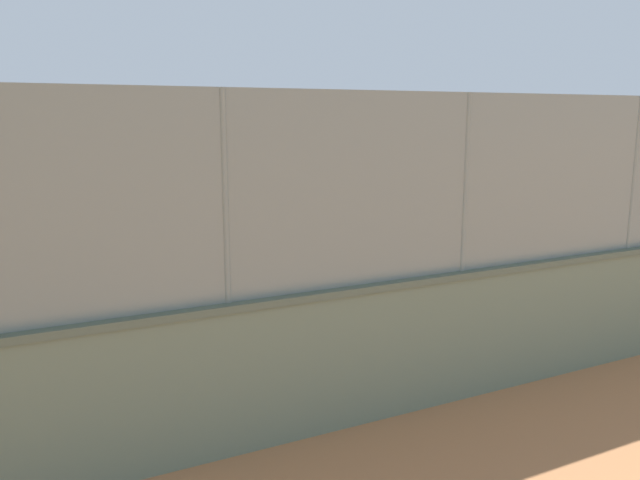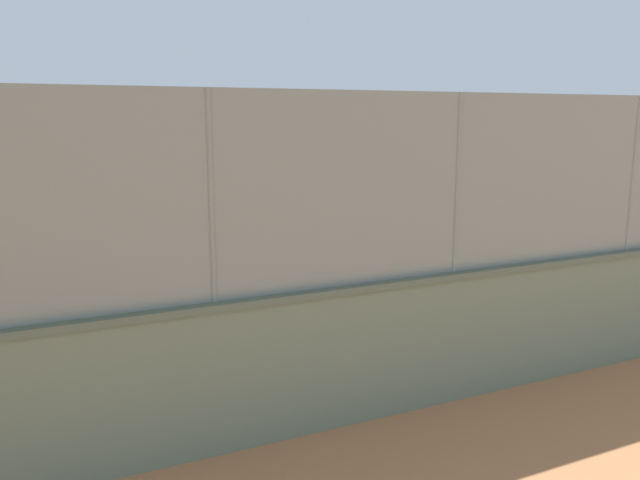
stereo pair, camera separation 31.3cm
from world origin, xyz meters
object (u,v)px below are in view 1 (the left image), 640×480
Objects in this scene: player_near_wall_returning at (266,277)px; player_foreground_swinging at (195,241)px; courtside_bench at (323,355)px; sports_ball at (314,275)px; player_at_service_line at (250,201)px.

player_near_wall_returning is 1.04× the size of player_foreground_swinging.
player_near_wall_returning is 2.47m from courtside_bench.
sports_ball is (-0.35, 1.03, 0.22)m from player_near_wall_returning.
player_at_service_line is at bearing -106.78° from sports_ball.
player_near_wall_returning reaches higher than sports_ball.
player_at_service_line reaches higher than courtside_bench.
sports_ball is (3.02, 10.00, 0.23)m from player_at_service_line.
player_foreground_swinging is 6.30m from player_at_service_line.
player_near_wall_returning reaches higher than courtside_bench.
player_at_service_line is 11.96m from courtside_bench.
sports_ball is at bearing 73.22° from player_at_service_line.
player_at_service_line is at bearing -122.60° from player_foreground_swinging.
courtside_bench is at bearing 84.18° from player_near_wall_returning.
sports_ball is at bearing 108.62° from player_near_wall_returning.
player_foreground_swinging is at bearing 57.40° from player_at_service_line.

